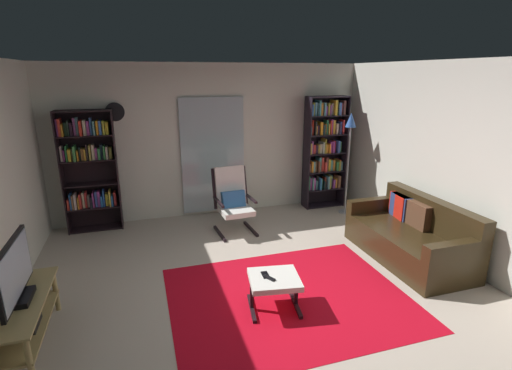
{
  "coord_description": "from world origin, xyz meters",
  "views": [
    {
      "loc": [
        -1.21,
        -3.55,
        2.43
      ],
      "look_at": [
        0.23,
        1.07,
        1.0
      ],
      "focal_mm": 26.66,
      "sensor_mm": 36.0,
      "label": 1
    }
  ],
  "objects_px": {
    "leather_sofa": "(411,236)",
    "ottoman": "(274,283)",
    "bookshelf_near_sofa": "(324,149)",
    "tv_remote": "(269,278)",
    "wall_clock": "(115,112)",
    "television": "(15,274)",
    "cell_phone": "(265,275)",
    "bookshelf_near_tv": "(89,166)",
    "lounge_armchair": "(233,198)",
    "tv_stand": "(23,317)",
    "floor_lamp_by_shelf": "(350,134)"
  },
  "relations": [
    {
      "from": "television",
      "to": "ottoman",
      "type": "distance_m",
      "value": 2.41
    },
    {
      "from": "television",
      "to": "tv_remote",
      "type": "distance_m",
      "value": 2.34
    },
    {
      "from": "tv_stand",
      "to": "ottoman",
      "type": "distance_m",
      "value": 2.37
    },
    {
      "from": "cell_phone",
      "to": "floor_lamp_by_shelf",
      "type": "bearing_deg",
      "value": 48.63
    },
    {
      "from": "lounge_armchair",
      "to": "ottoman",
      "type": "height_order",
      "value": "lounge_armchair"
    },
    {
      "from": "bookshelf_near_tv",
      "to": "lounge_armchair",
      "type": "xyz_separation_m",
      "value": [
        2.12,
        -0.73,
        -0.51
      ]
    },
    {
      "from": "ottoman",
      "to": "wall_clock",
      "type": "xyz_separation_m",
      "value": [
        -1.56,
        3.05,
        1.54
      ]
    },
    {
      "from": "tv_remote",
      "to": "cell_phone",
      "type": "xyz_separation_m",
      "value": [
        -0.02,
        0.08,
        -0.0
      ]
    },
    {
      "from": "tv_stand",
      "to": "floor_lamp_by_shelf",
      "type": "xyz_separation_m",
      "value": [
        4.6,
        2.27,
        1.12
      ]
    },
    {
      "from": "bookshelf_near_tv",
      "to": "bookshelf_near_sofa",
      "type": "xyz_separation_m",
      "value": [
        4.02,
        -0.06,
        0.05
      ]
    },
    {
      "from": "leather_sofa",
      "to": "ottoman",
      "type": "xyz_separation_m",
      "value": [
        -2.18,
        -0.57,
        0.0
      ]
    },
    {
      "from": "television",
      "to": "floor_lamp_by_shelf",
      "type": "relative_size",
      "value": 0.49
    },
    {
      "from": "bookshelf_near_sofa",
      "to": "leather_sofa",
      "type": "height_order",
      "value": "bookshelf_near_sofa"
    },
    {
      "from": "bookshelf_near_tv",
      "to": "wall_clock",
      "type": "xyz_separation_m",
      "value": [
        0.46,
        0.12,
        0.81
      ]
    },
    {
      "from": "tv_remote",
      "to": "tv_stand",
      "type": "bearing_deg",
      "value": 147.61
    },
    {
      "from": "bookshelf_near_tv",
      "to": "ottoman",
      "type": "height_order",
      "value": "bookshelf_near_tv"
    },
    {
      "from": "television",
      "to": "lounge_armchair",
      "type": "bearing_deg",
      "value": 40.12
    },
    {
      "from": "bookshelf_near_tv",
      "to": "tv_remote",
      "type": "relative_size",
      "value": 13.23
    },
    {
      "from": "bookshelf_near_tv",
      "to": "wall_clock",
      "type": "distance_m",
      "value": 0.94
    },
    {
      "from": "television",
      "to": "ottoman",
      "type": "xyz_separation_m",
      "value": [
        2.37,
        -0.12,
        -0.44
      ]
    },
    {
      "from": "tv_stand",
      "to": "television",
      "type": "height_order",
      "value": "television"
    },
    {
      "from": "cell_phone",
      "to": "wall_clock",
      "type": "relative_size",
      "value": 0.48
    },
    {
      "from": "tv_stand",
      "to": "lounge_armchair",
      "type": "relative_size",
      "value": 1.16
    },
    {
      "from": "ottoman",
      "to": "floor_lamp_by_shelf",
      "type": "relative_size",
      "value": 0.33
    },
    {
      "from": "floor_lamp_by_shelf",
      "to": "bookshelf_near_tv",
      "type": "bearing_deg",
      "value": 172.63
    },
    {
      "from": "lounge_armchair",
      "to": "bookshelf_near_sofa",
      "type": "bearing_deg",
      "value": 19.26
    },
    {
      "from": "leather_sofa",
      "to": "television",
      "type": "bearing_deg",
      "value": -174.3
    },
    {
      "from": "cell_phone",
      "to": "wall_clock",
      "type": "xyz_separation_m",
      "value": [
        -1.48,
        2.99,
        1.47
      ]
    },
    {
      "from": "tv_stand",
      "to": "wall_clock",
      "type": "xyz_separation_m",
      "value": [
        0.81,
        2.94,
        1.53
      ]
    },
    {
      "from": "bookshelf_near_sofa",
      "to": "leather_sofa",
      "type": "bearing_deg",
      "value": -85.72
    },
    {
      "from": "tv_stand",
      "to": "bookshelf_near_sofa",
      "type": "bearing_deg",
      "value": 32.17
    },
    {
      "from": "bookshelf_near_tv",
      "to": "cell_phone",
      "type": "height_order",
      "value": "bookshelf_near_tv"
    },
    {
      "from": "lounge_armchair",
      "to": "ottoman",
      "type": "bearing_deg",
      "value": -92.62
    },
    {
      "from": "television",
      "to": "leather_sofa",
      "type": "bearing_deg",
      "value": 5.7
    },
    {
      "from": "leather_sofa",
      "to": "ottoman",
      "type": "bearing_deg",
      "value": -165.33
    },
    {
      "from": "lounge_armchair",
      "to": "wall_clock",
      "type": "bearing_deg",
      "value": 152.8
    },
    {
      "from": "leather_sofa",
      "to": "tv_remote",
      "type": "relative_size",
      "value": 12.23
    },
    {
      "from": "lounge_armchair",
      "to": "cell_phone",
      "type": "xyz_separation_m",
      "value": [
        -0.18,
        -2.13,
        -0.15
      ]
    },
    {
      "from": "tv_stand",
      "to": "bookshelf_near_sofa",
      "type": "relative_size",
      "value": 0.58
    },
    {
      "from": "bookshelf_near_tv",
      "to": "floor_lamp_by_shelf",
      "type": "xyz_separation_m",
      "value": [
        4.24,
        -0.55,
        0.4
      ]
    },
    {
      "from": "wall_clock",
      "to": "lounge_armchair",
      "type": "bearing_deg",
      "value": -27.2
    },
    {
      "from": "lounge_armchair",
      "to": "floor_lamp_by_shelf",
      "type": "distance_m",
      "value": 2.32
    },
    {
      "from": "television",
      "to": "bookshelf_near_tv",
      "type": "relative_size",
      "value": 0.46
    },
    {
      "from": "bookshelf_near_sofa",
      "to": "tv_remote",
      "type": "bearing_deg",
      "value": -125.72
    },
    {
      "from": "cell_phone",
      "to": "floor_lamp_by_shelf",
      "type": "xyz_separation_m",
      "value": [
        2.31,
        2.31,
        1.05
      ]
    },
    {
      "from": "tv_remote",
      "to": "floor_lamp_by_shelf",
      "type": "height_order",
      "value": "floor_lamp_by_shelf"
    },
    {
      "from": "ottoman",
      "to": "cell_phone",
      "type": "xyz_separation_m",
      "value": [
        -0.08,
        0.06,
        0.07
      ]
    },
    {
      "from": "television",
      "to": "cell_phone",
      "type": "relative_size",
      "value": 6.21
    },
    {
      "from": "leather_sofa",
      "to": "tv_remote",
      "type": "height_order",
      "value": "leather_sofa"
    },
    {
      "from": "ottoman",
      "to": "wall_clock",
      "type": "bearing_deg",
      "value": 117.07
    }
  ]
}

